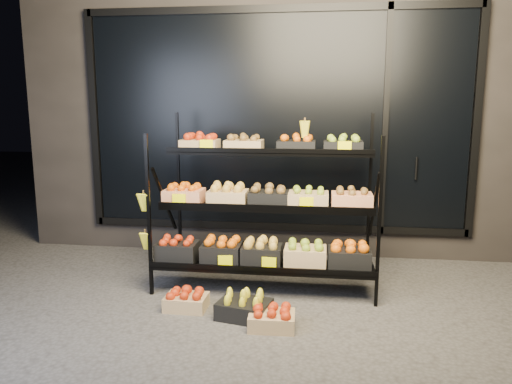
# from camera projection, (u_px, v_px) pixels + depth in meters

# --- Properties ---
(ground) EXTENTS (24.00, 24.00, 0.00)m
(ground) POSITION_uv_depth(u_px,v_px,m) (258.00, 308.00, 4.36)
(ground) COLOR #514F4C
(ground) RESTS_ON ground
(building) EXTENTS (6.00, 2.08, 3.50)m
(building) POSITION_uv_depth(u_px,v_px,m) (283.00, 103.00, 6.56)
(building) COLOR #2D2826
(building) RESTS_ON ground
(display_rack) EXTENTS (2.18, 1.02, 1.71)m
(display_rack) POSITION_uv_depth(u_px,v_px,m) (265.00, 206.00, 4.80)
(display_rack) COLOR black
(display_rack) RESTS_ON ground
(floor_crate_left) EXTENTS (0.36, 0.27, 0.19)m
(floor_crate_left) POSITION_uv_depth(u_px,v_px,m) (186.00, 299.00, 4.33)
(floor_crate_left) COLOR tan
(floor_crate_left) RESTS_ON ground
(floor_crate_midleft) EXTENTS (0.48, 0.40, 0.21)m
(floor_crate_midleft) POSITION_uv_depth(u_px,v_px,m) (244.00, 306.00, 4.15)
(floor_crate_midleft) COLOR black
(floor_crate_midleft) RESTS_ON ground
(floor_crate_midright) EXTENTS (0.37, 0.28, 0.19)m
(floor_crate_midright) POSITION_uv_depth(u_px,v_px,m) (272.00, 318.00, 3.96)
(floor_crate_midright) COLOR tan
(floor_crate_midright) RESTS_ON ground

